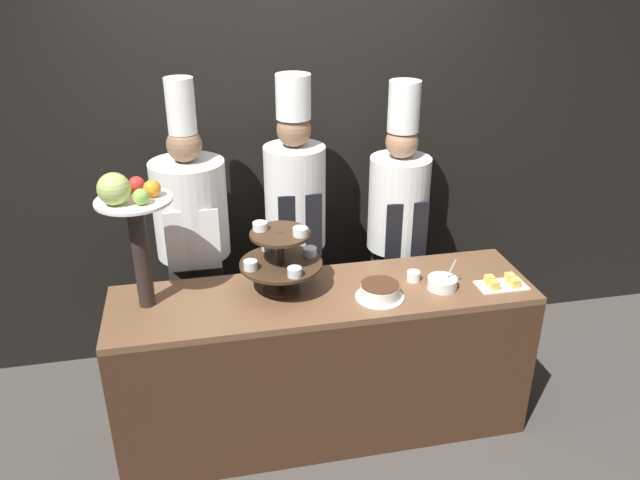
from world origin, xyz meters
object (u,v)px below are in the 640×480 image
at_px(chef_left, 193,237).
at_px(chef_center_left, 296,219).
at_px(fruit_pedestal, 131,214).
at_px(chef_center_right, 397,221).
at_px(cake_round, 380,291).
at_px(cup_white, 413,276).
at_px(serving_bowl_near, 442,283).
at_px(tiered_stand, 281,257).
at_px(cake_square_tray, 502,283).

relative_size(chef_left, chef_center_left, 1.00).
bearing_deg(fruit_pedestal, chef_center_right, 19.66).
height_order(cake_round, chef_center_left, chef_center_left).
relative_size(cake_round, chef_center_right, 0.14).
height_order(fruit_pedestal, chef_center_right, chef_center_right).
bearing_deg(chef_left, chef_center_right, 0.00).
relative_size(cup_white, chef_center_left, 0.04).
height_order(serving_bowl_near, chef_center_right, chef_center_right).
relative_size(tiered_stand, serving_bowl_near, 2.58).
bearing_deg(chef_center_left, cup_white, -46.02).
distance_m(fruit_pedestal, chef_center_right, 1.62).
relative_size(cake_round, cup_white, 3.46).
bearing_deg(cake_round, chef_left, 142.56).
relative_size(tiered_stand, cake_round, 1.70).
bearing_deg(tiered_stand, serving_bowl_near, -10.38).
bearing_deg(cup_white, chef_center_left, 133.98).
bearing_deg(chef_center_right, cake_square_tray, -64.18).
bearing_deg(serving_bowl_near, cake_round, -175.76).
bearing_deg(tiered_stand, chef_center_left, 72.36).
height_order(cake_round, cake_square_tray, cake_round).
relative_size(tiered_stand, fruit_pedestal, 0.59).
xyz_separation_m(cup_white, cake_square_tray, (0.43, -0.15, -0.01)).
distance_m(tiered_stand, cake_square_tray, 1.16).
bearing_deg(chef_left, cake_square_tray, -24.34).
xyz_separation_m(cake_round, cake_square_tray, (0.66, -0.02, -0.02)).
relative_size(fruit_pedestal, chef_center_right, 0.39).
bearing_deg(serving_bowl_near, cake_square_tray, -7.48).
height_order(cup_white, chef_left, chef_left).
xyz_separation_m(chef_left, chef_center_right, (1.21, 0.00, -0.01)).
height_order(fruit_pedestal, chef_center_left, chef_center_left).
height_order(tiered_stand, cup_white, tiered_stand).
height_order(fruit_pedestal, serving_bowl_near, fruit_pedestal).
relative_size(fruit_pedestal, cake_square_tray, 2.73).
distance_m(cake_round, chef_left, 1.13).
distance_m(cake_round, chef_center_right, 0.76).
bearing_deg(cake_square_tray, chef_left, 155.66).
bearing_deg(fruit_pedestal, serving_bowl_near, -5.15).
bearing_deg(chef_left, fruit_pedestal, -116.29).
relative_size(cake_round, chef_center_left, 0.13).
relative_size(tiered_stand, chef_center_right, 0.23).
relative_size(cup_white, chef_left, 0.04).
xyz_separation_m(cup_white, chef_center_left, (-0.53, 0.55, 0.14)).
bearing_deg(cake_round, chef_center_right, 65.31).
height_order(cup_white, cake_square_tray, cup_white).
bearing_deg(chef_center_left, chef_center_right, -0.00).
bearing_deg(chef_center_left, chef_left, -180.00).
distance_m(cup_white, chef_center_right, 0.57).
bearing_deg(chef_left, cake_round, -37.44).
xyz_separation_m(tiered_stand, fruit_pedestal, (-0.69, -0.01, 0.30)).
distance_m(tiered_stand, fruit_pedestal, 0.75).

